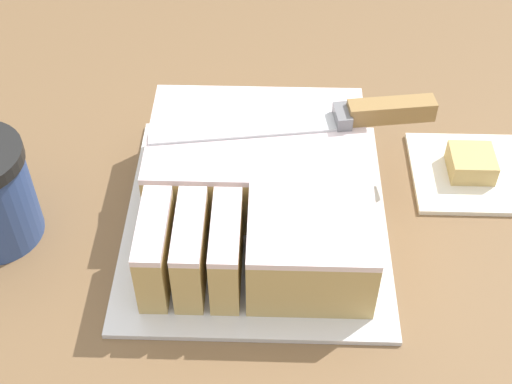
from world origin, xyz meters
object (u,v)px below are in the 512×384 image
(cake, at_px, (259,189))
(knife, at_px, (349,116))
(brownie, at_px, (471,163))
(cake_board, at_px, (256,219))

(cake, bearing_deg, knife, 35.19)
(cake, xyz_separation_m, knife, (0.09, 0.07, 0.05))
(cake, distance_m, brownie, 0.25)
(cake, height_order, knife, knife)
(cake, relative_size, brownie, 5.15)
(cake_board, relative_size, knife, 1.00)
(cake_board, relative_size, brownie, 6.15)
(cake_board, distance_m, cake, 0.04)
(cake_board, height_order, brownie, brownie)
(brownie, bearing_deg, cake, -162.56)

